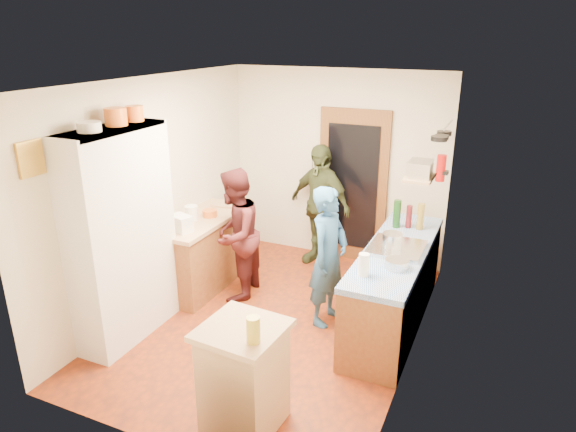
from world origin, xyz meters
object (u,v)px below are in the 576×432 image
Objects in this scene: person_left at (239,234)px; person_back at (320,205)px; hutch_body at (122,237)px; island_base at (244,379)px; person_hob at (330,258)px; right_counter_base at (394,289)px.

person_back reaches higher than person_left.
hutch_body is 2.56× the size of island_base.
hutch_body is 1.42× the size of person_hob.
hutch_body is at bearing -96.48° from person_back.
island_base is at bearing -174.14° from person_hob.
island_base reaches higher than right_counter_base.
person_back is at bearing 138.29° from right_counter_base.
island_base is 1.79m from person_hob.
person_hob is (0.09, 1.75, 0.34)m from island_base.
hutch_body reaches higher than island_base.
hutch_body is 1.32× the size of person_back.
island_base is at bearing 22.28° from person_left.
island_base is 0.56× the size of person_hob.
person_back reaches higher than right_counter_base.
person_left is at bearing 61.65° from hutch_body.
person_back is (1.20, 2.46, -0.27)m from hutch_body.
island_base is at bearing -60.54° from person_back.
person_left reaches higher than person_hob.
person_back reaches higher than person_hob.
person_back is at bearing 33.34° from person_hob.
hutch_body is 2.90m from right_counter_base.
right_counter_base is at bearing 69.75° from island_base.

